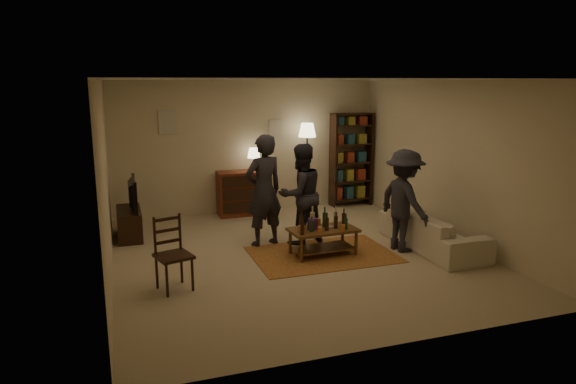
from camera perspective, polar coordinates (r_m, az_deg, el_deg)
name	(u,v)px	position (r m, az deg, el deg)	size (l,w,h in m)	color
floor	(296,255)	(8.14, 0.92, -6.98)	(6.00, 6.00, 0.00)	#C6B793
room_shell	(216,125)	(10.44, -7.97, 7.35)	(6.00, 6.00, 6.00)	beige
rug	(323,254)	(8.15, 3.88, -6.93)	(2.20, 1.50, 0.01)	#973D21
coffee_table	(322,231)	(8.03, 3.85, -4.38)	(1.07, 0.62, 0.77)	brown
dining_chair	(172,250)	(6.88, -12.81, -6.35)	(0.53, 0.53, 0.99)	#331A11
tv_stand	(129,216)	(9.33, -17.23, -2.57)	(0.40, 1.00, 1.06)	#331A11
dresser	(243,192)	(10.47, -5.03, 0.02)	(1.00, 0.50, 1.36)	brown
bookshelf	(351,159)	(11.25, 7.01, 3.71)	(0.90, 0.34, 2.02)	#331A11
floor_lamp	(307,136)	(10.64, 2.14, 6.20)	(0.36, 0.36, 1.84)	black
sofa	(432,230)	(8.68, 15.71, -4.12)	(2.08, 0.81, 0.61)	beige
person_left	(264,191)	(8.40, -2.70, 0.15)	(0.67, 0.44, 1.85)	#25242B
person_right	(301,194)	(8.51, 1.42, -0.25)	(0.82, 0.64, 1.68)	#26262E
person_by_sofa	(404,201)	(8.34, 12.78, -0.95)	(1.06, 0.61, 1.64)	#27282F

